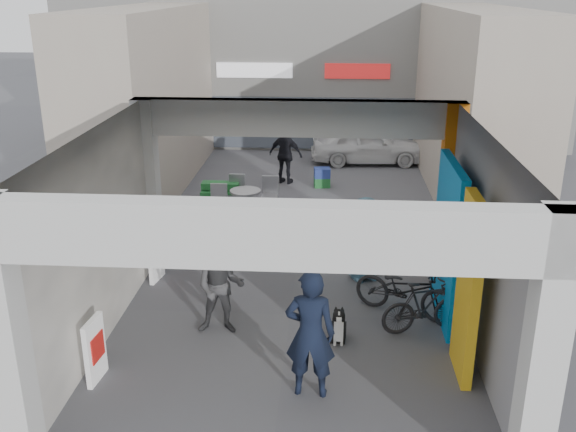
# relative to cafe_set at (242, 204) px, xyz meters

# --- Properties ---
(ground) EXTENTS (90.00, 90.00, 0.00)m
(ground) POSITION_rel_cafe_set_xyz_m (1.54, -5.04, -0.34)
(ground) COLOR #4E4E52
(ground) RESTS_ON ground
(arcade_canopy) EXTENTS (6.40, 6.45, 6.40)m
(arcade_canopy) POSITION_rel_cafe_set_xyz_m (2.08, -5.86, 1.96)
(arcade_canopy) COLOR beige
(arcade_canopy) RESTS_ON ground
(far_building) EXTENTS (18.00, 4.08, 8.00)m
(far_building) POSITION_rel_cafe_set_xyz_m (1.54, 8.95, 3.65)
(far_building) COLOR silver
(far_building) RESTS_ON ground
(plaza_bldg_left) EXTENTS (2.00, 9.00, 5.00)m
(plaza_bldg_left) POSITION_rel_cafe_set_xyz_m (-2.96, 2.46, 2.16)
(plaza_bldg_left) COLOR #A59A89
(plaza_bldg_left) RESTS_ON ground
(plaza_bldg_right) EXTENTS (2.00, 9.00, 5.00)m
(plaza_bldg_right) POSITION_rel_cafe_set_xyz_m (6.04, 2.46, 2.16)
(plaza_bldg_right) COLOR #A59A89
(plaza_bldg_right) RESTS_ON ground
(bollard_left) EXTENTS (0.09, 0.09, 0.88)m
(bollard_left) POSITION_rel_cafe_set_xyz_m (-0.07, -2.51, 0.09)
(bollard_left) COLOR gray
(bollard_left) RESTS_ON ground
(bollard_center) EXTENTS (0.09, 0.09, 0.96)m
(bollard_center) POSITION_rel_cafe_set_xyz_m (1.41, -2.83, 0.14)
(bollard_center) COLOR gray
(bollard_center) RESTS_ON ground
(bollard_right) EXTENTS (0.09, 0.09, 0.95)m
(bollard_right) POSITION_rel_cafe_set_xyz_m (3.02, -2.56, 0.13)
(bollard_right) COLOR gray
(bollard_right) RESTS_ON ground
(advert_board_near) EXTENTS (0.15, 0.56, 1.00)m
(advert_board_near) POSITION_rel_cafe_set_xyz_m (-1.21, -7.21, 0.16)
(advert_board_near) COLOR silver
(advert_board_near) RESTS_ON ground
(advert_board_far) EXTENTS (0.18, 0.56, 1.00)m
(advert_board_far) POSITION_rel_cafe_set_xyz_m (-1.21, -3.76, 0.16)
(advert_board_far) COLOR silver
(advert_board_far) RESTS_ON ground
(cafe_set) EXTENTS (1.61, 1.30, 0.97)m
(cafe_set) POSITION_rel_cafe_set_xyz_m (0.00, 0.00, 0.00)
(cafe_set) COLOR #99999D
(cafe_set) RESTS_ON ground
(produce_stand) EXTENTS (1.16, 0.63, 0.76)m
(produce_stand) POSITION_rel_cafe_set_xyz_m (-0.62, 0.32, -0.04)
(produce_stand) COLOR black
(produce_stand) RESTS_ON ground
(crate_stack) EXTENTS (0.49, 0.40, 0.56)m
(crate_stack) POSITION_rel_cafe_set_xyz_m (1.97, 2.72, -0.06)
(crate_stack) COLOR #1A5C25
(crate_stack) RESTS_ON ground
(border_collie) EXTENTS (0.25, 0.48, 0.67)m
(border_collie) POSITION_rel_cafe_set_xyz_m (2.39, -5.89, -0.08)
(border_collie) COLOR black
(border_collie) RESTS_ON ground
(man_with_dog) EXTENTS (0.73, 0.50, 1.95)m
(man_with_dog) POSITION_rel_cafe_set_xyz_m (1.97, -7.33, 0.63)
(man_with_dog) COLOR black
(man_with_dog) RESTS_ON ground
(man_back_turned) EXTENTS (0.84, 0.67, 1.68)m
(man_back_turned) POSITION_rel_cafe_set_xyz_m (0.41, -5.68, 0.50)
(man_back_turned) COLOR #3D3D40
(man_back_turned) RESTS_ON ground
(man_elderly) EXTENTS (0.98, 0.83, 1.71)m
(man_elderly) POSITION_rel_cafe_set_xyz_m (2.91, -3.42, 0.51)
(man_elderly) COLOR teal
(man_elderly) RESTS_ON ground
(man_crates) EXTENTS (1.10, 0.73, 1.74)m
(man_crates) POSITION_rel_cafe_set_xyz_m (0.89, 3.00, 0.53)
(man_crates) COLOR black
(man_crates) RESTS_ON ground
(bicycle_front) EXTENTS (1.96, 1.39, 0.98)m
(bicycle_front) POSITION_rel_cafe_set_xyz_m (3.57, -4.87, 0.14)
(bicycle_front) COLOR black
(bicycle_front) RESTS_ON ground
(bicycle_rear) EXTENTS (1.60, 0.87, 0.92)m
(bicycle_rear) POSITION_rel_cafe_set_xyz_m (3.84, -5.44, 0.12)
(bicycle_rear) COLOR black
(bicycle_rear) RESTS_ON ground
(white_van) EXTENTS (3.71, 1.67, 1.24)m
(white_van) POSITION_rel_cafe_set_xyz_m (3.38, 5.48, 0.28)
(white_van) COLOR silver
(white_van) RESTS_ON ground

